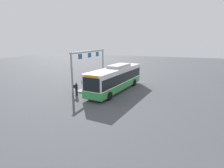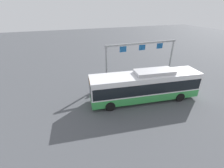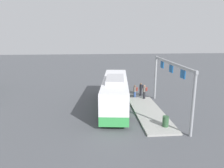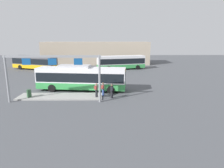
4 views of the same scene
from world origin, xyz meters
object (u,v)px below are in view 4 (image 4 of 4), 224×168
at_px(bus_main, 81,77).
at_px(bus_background_right, 34,62).
at_px(trash_bin, 29,93).
at_px(person_boarding, 103,89).
at_px(person_waiting_near, 112,91).
at_px(person_waiting_mid, 96,90).
at_px(bus_background_left, 121,62).

xyz_separation_m(bus_main, bus_background_right, (-13.31, 19.17, -0.03)).
bearing_deg(trash_bin, person_boarding, 6.11).
bearing_deg(trash_bin, person_waiting_near, -0.33).
relative_size(person_waiting_near, person_waiting_mid, 1.00).
xyz_separation_m(person_waiting_mid, trash_bin, (-7.93, 0.08, -0.44)).
bearing_deg(person_waiting_near, person_waiting_mid, 92.19).
relative_size(bus_main, person_boarding, 7.22).
height_order(bus_main, bus_background_left, bus_main).
height_order(person_boarding, person_waiting_near, same).
height_order(bus_main, person_waiting_near, bus_main).
bearing_deg(bus_background_left, person_waiting_near, -110.19).
bearing_deg(bus_background_right, trash_bin, -50.55).
xyz_separation_m(bus_main, person_waiting_mid, (2.27, -3.77, -0.76)).
xyz_separation_m(bus_background_right, trash_bin, (7.65, -22.86, -1.17)).
distance_m(person_boarding, person_waiting_mid, 1.26).
height_order(bus_background_right, person_waiting_near, bus_background_right).
height_order(person_waiting_near, person_waiting_mid, person_waiting_mid).
bearing_deg(person_waiting_mid, trash_bin, 112.47).
height_order(person_waiting_near, trash_bin, person_waiting_near).
relative_size(bus_background_left, person_boarding, 6.65).
distance_m(bus_background_left, bus_background_right, 19.75).
bearing_deg(trash_bin, bus_main, 33.07).
relative_size(bus_main, bus_background_right, 1.10).
bearing_deg(bus_background_right, bus_main, -34.28).
distance_m(person_waiting_mid, trash_bin, 7.94).
distance_m(person_boarding, trash_bin, 8.72).
bearing_deg(person_waiting_near, bus_main, 48.78).
xyz_separation_m(person_waiting_near, person_waiting_mid, (-1.81, -0.03, 0.16)).
bearing_deg(person_boarding, trash_bin, 114.48).
bearing_deg(bus_background_left, trash_bin, -132.28).
height_order(person_waiting_mid, trash_bin, person_waiting_mid).
bearing_deg(person_waiting_mid, person_boarding, -13.21).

